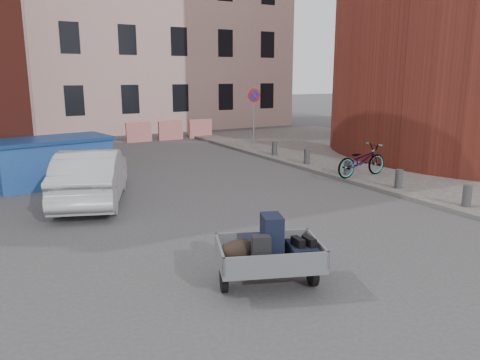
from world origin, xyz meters
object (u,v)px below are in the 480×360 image
dumpster (52,161)px  bicycle (361,161)px  trailer (268,253)px  silver_car (92,176)px

dumpster → bicycle: dumpster is taller
trailer → silver_car: 6.82m
trailer → silver_car: bearing=121.2°
dumpster → silver_car: bearing=-87.8°
trailer → dumpster: dumpster is taller
dumpster → bicycle: (8.81, -4.23, -0.09)m
trailer → bicycle: size_ratio=1.01×
silver_car → bicycle: size_ratio=2.21×
trailer → dumpster: bearing=121.6°
trailer → bicycle: trailer is taller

